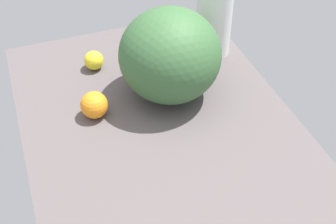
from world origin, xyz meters
TOP-DOWN VIEW (x-y plane):
  - countertop at (0.00, 0.00)cm, footprint 120.00×76.00cm
  - watermelon at (18.69, -7.38)cm, footprint 29.74×29.74cm
  - milk_jug at (35.12, -28.60)cm, footprint 11.73×11.73cm
  - orange_near_front at (16.35, 16.46)cm, footprint 7.90×7.90cm
  - lemon_far_back at (38.86, 11.39)cm, footprint 6.25×6.25cm

SIDE VIEW (x-z plane):
  - countertop at x=0.00cm, z-range 0.00..3.00cm
  - lemon_far_back at x=38.86cm, z-range 3.00..9.25cm
  - orange_near_front at x=16.35cm, z-range 3.00..10.90cm
  - milk_jug at x=35.12cm, z-range 2.22..28.94cm
  - watermelon at x=18.69cm, z-range 3.00..30.65cm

